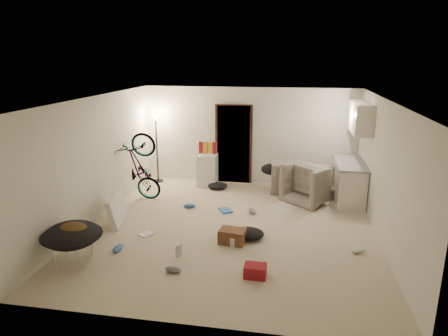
% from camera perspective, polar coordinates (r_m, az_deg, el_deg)
% --- Properties ---
extents(floor, '(5.50, 6.00, 0.02)m').
position_cam_1_polar(floor, '(7.92, 1.05, -8.58)').
color(floor, beige).
rests_on(floor, ground).
extents(ceiling, '(5.50, 6.00, 0.02)m').
position_cam_1_polar(ceiling, '(7.26, 1.14, 9.87)').
color(ceiling, white).
rests_on(ceiling, wall_back).
extents(wall_back, '(5.50, 0.02, 2.50)m').
position_cam_1_polar(wall_back, '(10.40, 3.63, 4.59)').
color(wall_back, silver).
rests_on(wall_back, floor).
extents(wall_front, '(5.50, 0.02, 2.50)m').
position_cam_1_polar(wall_front, '(4.72, -4.57, -9.38)').
color(wall_front, silver).
rests_on(wall_front, floor).
extents(wall_left, '(0.02, 6.00, 2.50)m').
position_cam_1_polar(wall_left, '(8.36, -17.96, 1.09)').
color(wall_left, silver).
rests_on(wall_left, floor).
extents(wall_right, '(0.02, 6.00, 2.50)m').
position_cam_1_polar(wall_right, '(7.60, 22.13, -0.72)').
color(wall_right, silver).
rests_on(wall_right, floor).
extents(doorway, '(0.85, 0.10, 2.04)m').
position_cam_1_polar(doorway, '(10.46, 1.40, 3.39)').
color(doorway, black).
rests_on(doorway, floor).
extents(door_trim, '(0.97, 0.04, 2.10)m').
position_cam_1_polar(door_trim, '(10.43, 1.38, 3.35)').
color(door_trim, '#321911').
rests_on(door_trim, floor).
extents(floor_lamp, '(0.28, 0.28, 1.81)m').
position_cam_1_polar(floor_lamp, '(10.58, -9.67, 4.89)').
color(floor_lamp, black).
rests_on(floor_lamp, floor).
extents(kitchen_counter, '(0.60, 1.50, 0.88)m').
position_cam_1_polar(kitchen_counter, '(9.66, 17.36, -1.95)').
color(kitchen_counter, silver).
rests_on(kitchen_counter, floor).
extents(counter_top, '(0.64, 1.54, 0.04)m').
position_cam_1_polar(counter_top, '(9.53, 17.58, 0.69)').
color(counter_top, gray).
rests_on(counter_top, kitchen_counter).
extents(kitchen_uppers, '(0.38, 1.40, 0.65)m').
position_cam_1_polar(kitchen_uppers, '(9.35, 18.90, 6.88)').
color(kitchen_uppers, silver).
rests_on(kitchen_uppers, wall_right).
extents(sofa, '(1.93, 0.79, 0.56)m').
position_cam_1_polar(sofa, '(10.05, 12.26, -1.85)').
color(sofa, '#353C36').
rests_on(sofa, floor).
extents(armchair, '(1.33, 1.32, 0.65)m').
position_cam_1_polar(armchair, '(9.52, 12.72, -2.59)').
color(armchair, '#353C36').
rests_on(armchair, floor).
extents(bicycle, '(1.66, 0.73, 0.96)m').
position_cam_1_polar(bicycle, '(9.42, -11.78, -2.02)').
color(bicycle, black).
rests_on(bicycle, floor).
extents(book_asset, '(0.25, 0.23, 0.02)m').
position_cam_1_polar(book_asset, '(6.87, -6.89, -12.53)').
color(book_asset, maroon).
rests_on(book_asset, floor).
extents(mini_fridge, '(0.49, 0.49, 0.82)m').
position_cam_1_polar(mini_fridge, '(10.32, -2.36, -0.29)').
color(mini_fridge, white).
rests_on(mini_fridge, floor).
extents(snack_box_0, '(0.12, 0.10, 0.30)m').
position_cam_1_polar(snack_box_0, '(10.21, -3.33, 2.94)').
color(snack_box_0, maroon).
rests_on(snack_box_0, mini_fridge).
extents(snack_box_1, '(0.11, 0.08, 0.30)m').
position_cam_1_polar(snack_box_1, '(10.18, -2.68, 2.92)').
color(snack_box_1, orange).
rests_on(snack_box_1, mini_fridge).
extents(snack_box_2, '(0.11, 0.09, 0.30)m').
position_cam_1_polar(snack_box_2, '(10.16, -2.01, 2.89)').
color(snack_box_2, gold).
rests_on(snack_box_2, mini_fridge).
extents(snack_box_3, '(0.10, 0.07, 0.30)m').
position_cam_1_polar(snack_box_3, '(10.13, -1.35, 2.87)').
color(snack_box_3, maroon).
rests_on(snack_box_3, mini_fridge).
extents(saucer_chair, '(0.96, 0.96, 0.68)m').
position_cam_1_polar(saucer_chair, '(6.93, -20.84, -9.60)').
color(saucer_chair, silver).
rests_on(saucer_chair, floor).
extents(hoodie, '(0.52, 0.46, 0.22)m').
position_cam_1_polar(hoodie, '(6.80, -20.76, -8.23)').
color(hoodie, '#493019').
rests_on(hoodie, saucer_chair).
extents(sofa_drape, '(0.66, 0.59, 0.28)m').
position_cam_1_polar(sofa_drape, '(9.98, 6.90, -0.18)').
color(sofa_drape, black).
rests_on(sofa_drape, sofa).
extents(tv_box, '(0.38, 0.92, 0.60)m').
position_cam_1_polar(tv_box, '(8.31, -15.07, -5.69)').
color(tv_box, silver).
rests_on(tv_box, floor).
extents(drink_case_a, '(0.49, 0.38, 0.26)m').
position_cam_1_polar(drink_case_a, '(7.27, 1.19, -9.71)').
color(drink_case_a, brown).
rests_on(drink_case_a, floor).
extents(drink_case_b, '(0.34, 0.25, 0.19)m').
position_cam_1_polar(drink_case_b, '(6.28, 4.49, -14.45)').
color(drink_case_b, maroon).
rests_on(drink_case_b, floor).
extents(juicer, '(0.16, 0.16, 0.23)m').
position_cam_1_polar(juicer, '(7.19, 1.33, -10.32)').
color(juicer, beige).
rests_on(juicer, floor).
extents(newspaper, '(0.66, 0.66, 0.01)m').
position_cam_1_polar(newspaper, '(9.05, 8.34, -5.48)').
color(newspaper, silver).
rests_on(newspaper, floor).
extents(book_blue, '(0.36, 0.39, 0.03)m').
position_cam_1_polar(book_blue, '(8.71, 0.22, -6.07)').
color(book_blue, '#3266B5').
rests_on(book_blue, floor).
extents(book_white, '(0.31, 0.33, 0.02)m').
position_cam_1_polar(book_white, '(7.76, -11.04, -9.27)').
color(book_white, silver).
rests_on(book_white, floor).
extents(shoe_0, '(0.29, 0.17, 0.10)m').
position_cam_1_polar(shoe_0, '(8.91, -4.96, -5.40)').
color(shoe_0, '#3266B5').
rests_on(shoe_0, floor).
extents(shoe_1, '(0.26, 0.31, 0.11)m').
position_cam_1_polar(shoe_1, '(8.60, 4.09, -6.14)').
color(shoe_1, slate).
rests_on(shoe_1, floor).
extents(shoe_2, '(0.15, 0.30, 0.11)m').
position_cam_1_polar(shoe_2, '(7.25, -14.90, -11.01)').
color(shoe_2, '#3266B5').
rests_on(shoe_2, floor).
extents(shoe_3, '(0.29, 0.16, 0.10)m').
position_cam_1_polar(shoe_3, '(6.44, -7.27, -14.19)').
color(shoe_3, slate).
rests_on(shoe_3, floor).
extents(shoe_4, '(0.30, 0.25, 0.10)m').
position_cam_1_polar(shoe_4, '(7.33, 18.63, -11.04)').
color(shoe_4, white).
rests_on(shoe_4, floor).
extents(clothes_lump_a, '(0.60, 0.53, 0.18)m').
position_cam_1_polar(clothes_lump_a, '(7.47, 3.54, -9.33)').
color(clothes_lump_a, black).
rests_on(clothes_lump_a, floor).
extents(clothes_lump_b, '(0.64, 0.61, 0.15)m').
position_cam_1_polar(clothes_lump_b, '(10.14, -0.91, -2.53)').
color(clothes_lump_b, black).
rests_on(clothes_lump_b, floor).
extents(clothes_lump_c, '(0.54, 0.54, 0.13)m').
position_cam_1_polar(clothes_lump_c, '(7.55, 0.92, -9.23)').
color(clothes_lump_c, silver).
rests_on(clothes_lump_c, floor).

